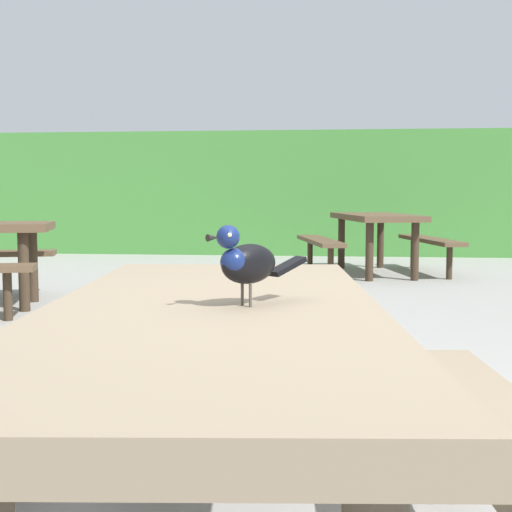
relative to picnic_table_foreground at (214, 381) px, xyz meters
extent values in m
cube|color=#428438|center=(0.35, 10.25, 0.44)|extent=(28.00, 1.31, 1.99)
cube|color=#84725B|center=(0.00, 0.00, 0.15)|extent=(0.93, 1.86, 0.07)
cylinder|color=brown|center=(-0.33, 0.67, -0.22)|extent=(0.09, 0.09, 0.67)
cylinder|color=brown|center=(0.20, 0.72, -0.22)|extent=(0.09, 0.09, 0.67)
cylinder|color=brown|center=(-0.76, 0.57, -0.36)|extent=(0.07, 0.07, 0.39)
cylinder|color=brown|center=(0.64, 0.71, -0.36)|extent=(0.07, 0.07, 0.39)
ellipsoid|color=black|center=(0.09, -0.03, 0.28)|extent=(0.15, 0.16, 0.09)
ellipsoid|color=navy|center=(0.06, -0.06, 0.29)|extent=(0.09, 0.09, 0.06)
sphere|color=navy|center=(0.05, -0.07, 0.34)|extent=(0.05, 0.05, 0.05)
sphere|color=#EAE08C|center=(0.05, -0.10, 0.35)|extent=(0.01, 0.01, 0.01)
sphere|color=#EAE08C|center=(0.02, -0.07, 0.35)|extent=(0.01, 0.01, 0.01)
cone|color=black|center=(0.02, -0.10, 0.34)|extent=(0.03, 0.03, 0.02)
cube|color=black|center=(0.17, 0.06, 0.27)|extent=(0.09, 0.10, 0.04)
cylinder|color=#47423D|center=(0.09, -0.04, 0.21)|extent=(0.01, 0.01, 0.05)
cylinder|color=#47423D|center=(0.07, -0.03, 0.21)|extent=(0.01, 0.01, 0.05)
cylinder|color=#382B1D|center=(-2.31, 4.06, -0.22)|extent=(0.09, 0.09, 0.67)
cylinder|color=#382B1D|center=(-2.46, 4.57, -0.22)|extent=(0.09, 0.09, 0.67)
cylinder|color=#382B1D|center=(-2.25, 3.63, -0.36)|extent=(0.07, 0.07, 0.39)
cylinder|color=#382B1D|center=(-2.63, 4.97, -0.36)|extent=(0.07, 0.07, 0.39)
cube|color=brown|center=(0.81, 7.20, 0.15)|extent=(1.13, 1.92, 0.07)
cylinder|color=#382B1D|center=(0.69, 6.46, -0.22)|extent=(0.09, 0.09, 0.67)
cylinder|color=#382B1D|center=(1.21, 6.57, -0.22)|extent=(0.09, 0.09, 0.67)
cylinder|color=#382B1D|center=(0.40, 7.83, -0.22)|extent=(0.09, 0.09, 0.67)
cylinder|color=#382B1D|center=(0.92, 7.94, -0.22)|extent=(0.09, 0.09, 0.67)
cube|color=brown|center=(0.12, 7.05, -0.14)|extent=(0.64, 1.73, 0.05)
cylinder|color=#382B1D|center=(0.26, 6.42, -0.36)|extent=(0.07, 0.07, 0.39)
cylinder|color=#382B1D|center=(-0.02, 7.68, -0.36)|extent=(0.07, 0.07, 0.39)
cube|color=brown|center=(1.49, 7.35, -0.14)|extent=(0.64, 1.73, 0.05)
cylinder|color=#382B1D|center=(1.63, 6.72, -0.36)|extent=(0.07, 0.07, 0.39)
cylinder|color=#382B1D|center=(1.35, 7.97, -0.36)|extent=(0.07, 0.07, 0.39)
camera|label=1|loc=(0.27, -1.59, 0.44)|focal=49.49mm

